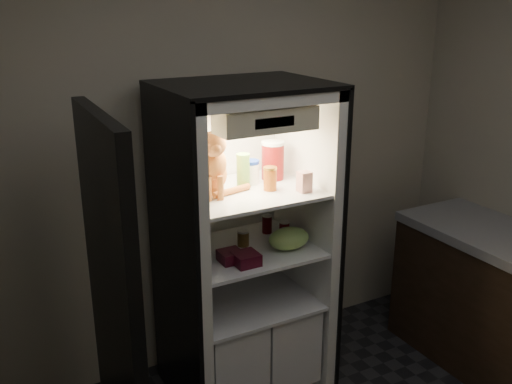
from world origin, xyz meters
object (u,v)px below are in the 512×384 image
parmesan_shaker (243,171)px  condiment_jar (243,238)px  soda_can_c (286,239)px  grape_bag (289,238)px  tabby_cat (210,167)px  berry_box_left (231,256)px  mayo_tub (251,172)px  soda_can_a (267,224)px  pepper_jar (273,160)px  cream_carton (304,182)px  soda_can_b (284,231)px  salsa_jar (270,179)px  berry_box_right (246,259)px  refrigerator (242,267)px

parmesan_shaker → condiment_jar: size_ratio=2.06×
soda_can_c → grape_bag: grape_bag is taller
tabby_cat → berry_box_left: bearing=-62.1°
soda_can_c → mayo_tub: bearing=120.7°
soda_can_a → grape_bag: 0.26m
pepper_jar → parmesan_shaker: bearing=-163.9°
cream_carton → berry_box_left: bearing=171.4°
tabby_cat → cream_carton: (0.46, -0.21, -0.09)m
pepper_jar → soda_can_c: pepper_jar is taller
berry_box_left → tabby_cat: bearing=106.1°
mayo_tub → cream_carton: (0.18, -0.27, -0.01)m
tabby_cat → mayo_tub: size_ratio=2.96×
parmesan_shaker → pepper_jar: bearing=16.1°
parmesan_shaker → cream_carton: bearing=-41.0°
soda_can_b → condiment_jar: soda_can_b is taller
soda_can_a → condiment_jar: 0.24m
salsa_jar → berry_box_left: salsa_jar is taller
condiment_jar → grape_bag: 0.26m
tabby_cat → parmesan_shaker: bearing=15.3°
parmesan_shaker → grape_bag: parmesan_shaker is taller
cream_carton → berry_box_right: 0.52m
refrigerator → parmesan_shaker: bearing=-85.3°
cream_carton → berry_box_right: (-0.36, -0.01, -0.37)m
parmesan_shaker → soda_can_c: bearing=-38.2°
mayo_tub → pepper_jar: bearing=6.1°
soda_can_a → berry_box_right: bearing=-133.8°
soda_can_b → berry_box_right: bearing=-152.1°
soda_can_a → soda_can_b: soda_can_b is taller
mayo_tub → berry_box_left: bearing=-138.3°
soda_can_a → berry_box_right: 0.46m
soda_can_b → grape_bag: size_ratio=0.46×
mayo_tub → soda_can_b: size_ratio=1.22×
refrigerator → cream_carton: 0.66m
soda_can_b → berry_box_right: (-0.35, -0.19, -0.02)m
pepper_jar → berry_box_left: bearing=-149.8°
berry_box_left → grape_bag: bearing=-0.5°
parmesan_shaker → condiment_jar: parmesan_shaker is taller
soda_can_c → berry_box_right: size_ratio=0.89×
parmesan_shaker → grape_bag: 0.47m
soda_can_b → soda_can_c: soda_can_c is taller
soda_can_a → berry_box_left: bearing=-145.3°
parmesan_shaker → berry_box_right: size_ratio=1.48×
salsa_jar → soda_can_c: (0.08, -0.04, -0.36)m
tabby_cat → soda_can_b: tabby_cat is taller
tabby_cat → cream_carton: tabby_cat is taller
grape_bag → soda_can_b: bearing=70.7°
mayo_tub → berry_box_left: mayo_tub is taller
condiment_jar → grape_bag: bearing=-37.2°
salsa_jar → pepper_jar: size_ratio=0.59×
cream_carton → soda_can_b: cream_carton is taller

